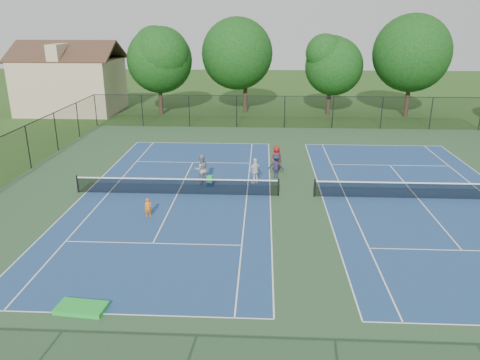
{
  "coord_description": "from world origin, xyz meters",
  "views": [
    {
      "loc": [
        -2.01,
        -25.59,
        9.86
      ],
      "look_at": [
        -3.24,
        -1.0,
        1.3
      ],
      "focal_mm": 35.0,
      "sensor_mm": 36.0,
      "label": 1
    }
  ],
  "objects_px": {
    "instructor": "(202,169)",
    "child_player": "(148,208)",
    "bystander_b": "(276,166)",
    "tree_back_c": "(331,62)",
    "ball_crate": "(210,184)",
    "tree_back_d": "(413,50)",
    "tree_back_a": "(158,57)",
    "bystander_a": "(255,171)",
    "tree_back_b": "(245,50)",
    "ball_hopper": "(210,179)",
    "clapboard_house": "(71,83)",
    "bystander_c": "(276,158)"
  },
  "relations": [
    {
      "from": "tree_back_b",
      "to": "bystander_a",
      "type": "height_order",
      "value": "tree_back_b"
    },
    {
      "from": "tree_back_b",
      "to": "instructor",
      "type": "xyz_separation_m",
      "value": [
        -1.79,
        -24.02,
        -5.66
      ]
    },
    {
      "from": "bystander_a",
      "to": "bystander_b",
      "type": "distance_m",
      "value": 1.76
    },
    {
      "from": "tree_back_d",
      "to": "bystander_a",
      "type": "xyz_separation_m",
      "value": [
        -15.44,
        -21.84,
        -6.01
      ]
    },
    {
      "from": "tree_back_b",
      "to": "ball_hopper",
      "type": "xyz_separation_m",
      "value": [
        -1.21,
        -24.57,
        -6.1
      ]
    },
    {
      "from": "tree_back_d",
      "to": "tree_back_b",
      "type": "bearing_deg",
      "value": 173.29
    },
    {
      "from": "tree_back_c",
      "to": "bystander_a",
      "type": "height_order",
      "value": "tree_back_c"
    },
    {
      "from": "tree_back_c",
      "to": "instructor",
      "type": "distance_m",
      "value": 25.83
    },
    {
      "from": "clapboard_house",
      "to": "ball_crate",
      "type": "height_order",
      "value": "clapboard_house"
    },
    {
      "from": "clapboard_house",
      "to": "bystander_a",
      "type": "relative_size",
      "value": 6.6
    },
    {
      "from": "tree_back_a",
      "to": "child_player",
      "type": "xyz_separation_m",
      "value": [
        5.08,
        -27.35,
        -5.53
      ]
    },
    {
      "from": "bystander_a",
      "to": "ball_hopper",
      "type": "distance_m",
      "value": 2.88
    },
    {
      "from": "instructor",
      "to": "bystander_b",
      "type": "bearing_deg",
      "value": 173.97
    },
    {
      "from": "tree_back_c",
      "to": "bystander_b",
      "type": "height_order",
      "value": "tree_back_c"
    },
    {
      "from": "bystander_a",
      "to": "bystander_b",
      "type": "relative_size",
      "value": 1.02
    },
    {
      "from": "child_player",
      "to": "ball_crate",
      "type": "relative_size",
      "value": 2.62
    },
    {
      "from": "tree_back_b",
      "to": "tree_back_c",
      "type": "distance_m",
      "value": 9.12
    },
    {
      "from": "child_player",
      "to": "instructor",
      "type": "height_order",
      "value": "instructor"
    },
    {
      "from": "tree_back_d",
      "to": "child_player",
      "type": "relative_size",
      "value": 10.22
    },
    {
      "from": "tree_back_a",
      "to": "tree_back_b",
      "type": "relative_size",
      "value": 0.91
    },
    {
      "from": "ball_crate",
      "to": "tree_back_b",
      "type": "bearing_deg",
      "value": 87.19
    },
    {
      "from": "tree_back_a",
      "to": "child_player",
      "type": "height_order",
      "value": "tree_back_a"
    },
    {
      "from": "bystander_b",
      "to": "bystander_c",
      "type": "xyz_separation_m",
      "value": [
        0.06,
        1.83,
        0.03
      ]
    },
    {
      "from": "tree_back_b",
      "to": "bystander_c",
      "type": "relative_size",
      "value": 6.07
    },
    {
      "from": "tree_back_a",
      "to": "tree_back_d",
      "type": "xyz_separation_m",
      "value": [
        26.0,
        0.0,
        0.79
      ]
    },
    {
      "from": "tree_back_c",
      "to": "bystander_a",
      "type": "relative_size",
      "value": 5.13
    },
    {
      "from": "tree_back_d",
      "to": "ball_hopper",
      "type": "bearing_deg",
      "value": -128.9
    },
    {
      "from": "tree_back_a",
      "to": "tree_back_c",
      "type": "distance_m",
      "value": 18.04
    },
    {
      "from": "ball_hopper",
      "to": "tree_back_a",
      "type": "bearing_deg",
      "value": 109.06
    },
    {
      "from": "tree_back_b",
      "to": "child_player",
      "type": "bearing_deg",
      "value": -97.61
    },
    {
      "from": "child_player",
      "to": "instructor",
      "type": "bearing_deg",
      "value": 58.09
    },
    {
      "from": "ball_hopper",
      "to": "child_player",
      "type": "bearing_deg",
      "value": -119.56
    },
    {
      "from": "child_player",
      "to": "ball_hopper",
      "type": "xyz_separation_m",
      "value": [
        2.71,
        4.78,
        -0.01
      ]
    },
    {
      "from": "bystander_c",
      "to": "clapboard_house",
      "type": "bearing_deg",
      "value": -68.27
    },
    {
      "from": "instructor",
      "to": "bystander_b",
      "type": "distance_m",
      "value": 4.87
    },
    {
      "from": "clapboard_house",
      "to": "ball_hopper",
      "type": "distance_m",
      "value": 29.64
    },
    {
      "from": "tree_back_c",
      "to": "instructor",
      "type": "relative_size",
      "value": 4.48
    },
    {
      "from": "clapboard_house",
      "to": "ball_crate",
      "type": "relative_size",
      "value": 27.93
    },
    {
      "from": "instructor",
      "to": "tree_back_d",
      "type": "bearing_deg",
      "value": -152.51
    },
    {
      "from": "instructor",
      "to": "child_player",
      "type": "bearing_deg",
      "value": 46.13
    },
    {
      "from": "tree_back_a",
      "to": "instructor",
      "type": "relative_size",
      "value": 4.88
    },
    {
      "from": "instructor",
      "to": "bystander_c",
      "type": "distance_m",
      "value": 5.7
    },
    {
      "from": "tree_back_c",
      "to": "ball_crate",
      "type": "relative_size",
      "value": 21.71
    },
    {
      "from": "tree_back_b",
      "to": "bystander_a",
      "type": "xyz_separation_m",
      "value": [
        1.56,
        -23.84,
        -5.78
      ]
    },
    {
      "from": "clapboard_house",
      "to": "bystander_b",
      "type": "bearing_deg",
      "value": -44.72
    },
    {
      "from": "clapboard_house",
      "to": "ball_hopper",
      "type": "relative_size",
      "value": 24.93
    },
    {
      "from": "tree_back_a",
      "to": "tree_back_d",
      "type": "distance_m",
      "value": 26.01
    },
    {
      "from": "bystander_a",
      "to": "ball_crate",
      "type": "height_order",
      "value": "bystander_a"
    },
    {
      "from": "tree_back_b",
      "to": "bystander_c",
      "type": "height_order",
      "value": "tree_back_b"
    },
    {
      "from": "tree_back_d",
      "to": "bystander_c",
      "type": "bearing_deg",
      "value": -126.69
    }
  ]
}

